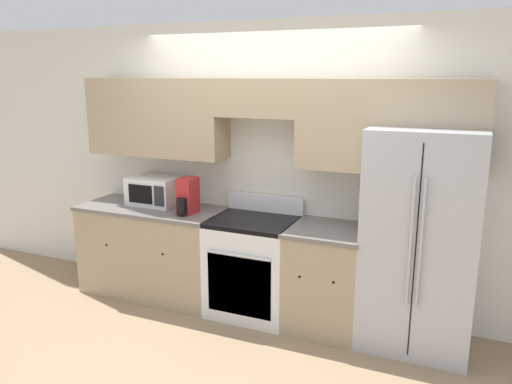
% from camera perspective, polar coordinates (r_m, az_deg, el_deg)
% --- Properties ---
extents(ground_plane, '(12.00, 12.00, 0.00)m').
position_cam_1_polar(ground_plane, '(4.47, -1.63, -15.18)').
color(ground_plane, '#937A5B').
extents(wall_back, '(8.00, 0.39, 2.60)m').
position_cam_1_polar(wall_back, '(4.52, 1.41, 4.92)').
color(wall_back, silver).
rests_on(wall_back, ground_plane).
extents(lower_cabinets_left, '(1.43, 0.64, 0.89)m').
position_cam_1_polar(lower_cabinets_left, '(5.05, -11.60, -6.52)').
color(lower_cabinets_left, tan).
rests_on(lower_cabinets_left, ground_plane).
extents(lower_cabinets_right, '(0.64, 0.64, 0.89)m').
position_cam_1_polar(lower_cabinets_right, '(4.34, 8.05, -9.71)').
color(lower_cabinets_right, tan).
rests_on(lower_cabinets_right, ground_plane).
extents(oven_range, '(0.74, 0.65, 1.05)m').
position_cam_1_polar(oven_range, '(4.55, -0.31, -8.43)').
color(oven_range, white).
rests_on(oven_range, ground_plane).
extents(refrigerator, '(0.84, 0.72, 1.75)m').
position_cam_1_polar(refrigerator, '(4.11, 18.25, -5.22)').
color(refrigerator, '#B7B7BC').
rests_on(refrigerator, ground_plane).
extents(microwave, '(0.48, 0.37, 0.27)m').
position_cam_1_polar(microwave, '(4.98, -11.46, 0.16)').
color(microwave, white).
rests_on(microwave, lower_cabinets_left).
extents(bottle, '(0.06, 0.06, 0.25)m').
position_cam_1_polar(bottle, '(4.31, 12.07, -2.48)').
color(bottle, brown).
rests_on(bottle, lower_cabinets_right).
extents(paper_towel_holder, '(0.14, 0.26, 0.33)m').
position_cam_1_polar(paper_towel_holder, '(4.60, -7.89, -0.56)').
color(paper_towel_holder, '#B22323').
rests_on(paper_towel_holder, lower_cabinets_left).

